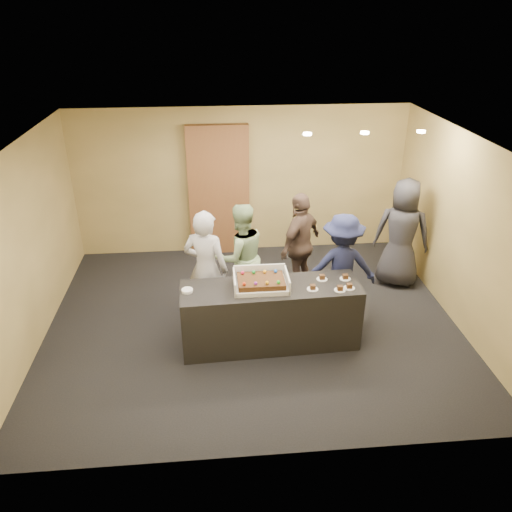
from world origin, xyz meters
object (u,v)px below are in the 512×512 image
person_sage_man (241,257)px  person_navy_man (341,267)px  sheet_cake (261,281)px  person_server_grey (206,269)px  person_brown_extra (300,244)px  serving_counter (270,315)px  person_dark_suit (402,233)px  plate_stack (187,290)px  storage_cabinet (219,192)px  cake_box (261,283)px

person_sage_man → person_navy_man: (1.45, -0.39, -0.03)m
sheet_cake → person_server_grey: person_server_grey is taller
person_brown_extra → serving_counter: bearing=17.0°
person_server_grey → person_dark_suit: size_ratio=0.97×
plate_stack → person_brown_extra: size_ratio=0.09×
plate_stack → person_navy_man: bearing=16.4°
storage_cabinet → plate_stack: (-0.49, -2.98, -0.29)m
person_server_grey → storage_cabinet: bearing=-76.0°
sheet_cake → serving_counter: bearing=-0.0°
cake_box → plate_stack: 0.97m
sheet_cake → cake_box: bearing=89.0°
serving_counter → person_server_grey: size_ratio=1.35×
person_dark_suit → person_sage_man: bearing=32.0°
serving_counter → person_dark_suit: person_dark_suit is taller
storage_cabinet → person_brown_extra: bearing=-52.4°
plate_stack → cake_box: bearing=3.0°
storage_cabinet → person_brown_extra: (1.24, -1.61, -0.35)m
cake_box → serving_counter: bearing=-11.5°
person_brown_extra → plate_stack: bearing=-9.5°
storage_cabinet → cake_box: storage_cabinet is taller
cake_box → person_server_grey: 0.92m
cake_box → sheet_cake: size_ratio=1.17×
person_sage_man → person_dark_suit: bearing=170.9°
plate_stack → person_navy_man: 2.31m
plate_stack → person_server_grey: (0.24, 0.62, -0.03)m
serving_counter → person_navy_man: person_navy_man is taller
person_brown_extra → cake_box: bearing=12.1°
cake_box → person_dark_suit: 2.86m
serving_counter → plate_stack: (-1.10, -0.02, 0.47)m
person_navy_man → person_brown_extra: bearing=-51.9°
storage_cabinet → person_sage_man: storage_cabinet is taller
storage_cabinet → plate_stack: bearing=-99.4°
person_navy_man → person_dark_suit: size_ratio=0.89×
serving_counter → person_brown_extra: person_brown_extra is taller
sheet_cake → person_dark_suit: (2.45, 1.49, -0.08)m
person_brown_extra → person_server_grey: bearing=-21.0°
serving_counter → sheet_cake: size_ratio=3.92×
sheet_cake → plate_stack: bearing=-178.6°
storage_cabinet → cake_box: size_ratio=3.36×
person_sage_man → sheet_cake: bearing=82.4°
storage_cabinet → cake_box: bearing=-80.8°
person_sage_man → person_server_grey: bearing=20.7°
serving_counter → person_dark_suit: 2.80m
sheet_cake → person_navy_man: 1.41m
person_sage_man → person_dark_suit: person_dark_suit is taller
sheet_cake → person_dark_suit: bearing=31.3°
storage_cabinet → plate_stack: 3.04m
plate_stack → person_dark_suit: (3.42, 1.51, -0.00)m
person_dark_suit → person_navy_man: bearing=57.5°
plate_stack → sheet_cake: bearing=1.4°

